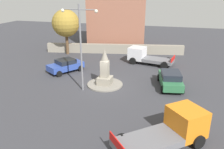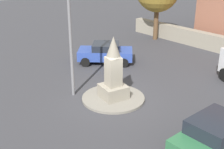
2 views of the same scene
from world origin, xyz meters
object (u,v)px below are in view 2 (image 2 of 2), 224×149
(car_green_approaching, at_px, (217,134))
(car_blue_passing, at_px, (105,52))
(streetlamp, at_px, (69,13))
(monument, at_px, (113,74))

(car_green_approaching, xyz_separation_m, car_blue_passing, (-11.39, 1.26, -0.04))
(streetlamp, bearing_deg, car_blue_passing, 132.09)
(monument, distance_m, car_green_approaching, 6.20)
(monument, bearing_deg, car_green_approaching, 11.45)
(car_blue_passing, bearing_deg, streetlamp, -47.91)
(car_green_approaching, relative_size, car_blue_passing, 1.07)
(car_green_approaching, bearing_deg, monument, -168.55)
(monument, bearing_deg, car_blue_passing, 155.08)
(streetlamp, distance_m, car_blue_passing, 6.78)
(monument, relative_size, car_green_approaching, 0.76)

